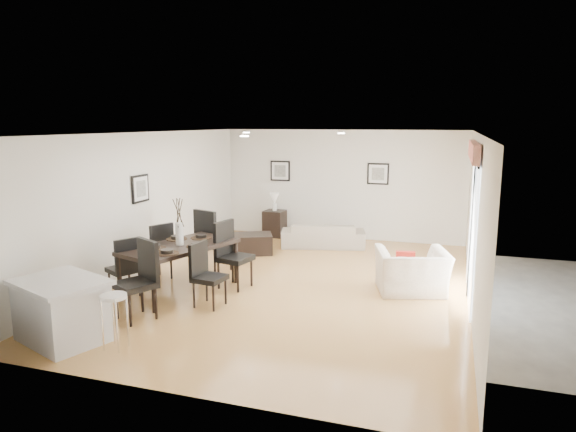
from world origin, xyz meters
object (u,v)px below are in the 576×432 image
(dining_table, at_px, (180,250))
(dining_chair_wnear, at_px, (126,264))
(dining_chair_foot, at_px, (210,237))
(kitchen_island, at_px, (62,310))
(dining_chair_enear, at_px, (205,271))
(side_table, at_px, (275,223))
(dining_chair_wfar, at_px, (159,249))
(dining_chair_head, at_px, (141,275))
(dining_chair_efar, at_px, (230,251))
(armchair, at_px, (412,271))
(coffee_table, at_px, (247,244))
(bar_stool, at_px, (114,302))
(sofa, at_px, (323,235))

(dining_table, height_order, dining_chair_wnear, dining_chair_wnear)
(dining_chair_foot, bearing_deg, kitchen_island, 102.18)
(dining_chair_foot, bearing_deg, dining_chair_wnear, 88.51)
(dining_chair_enear, bearing_deg, side_table, 13.74)
(dining_chair_wfar, xyz_separation_m, dining_chair_head, (0.76, -1.69, 0.06))
(dining_chair_head, bearing_deg, dining_chair_foot, 119.97)
(dining_chair_wfar, bearing_deg, dining_chair_efar, 116.28)
(dining_chair_wnear, xyz_separation_m, dining_chair_wfar, (0.01, 1.00, 0.03))
(armchair, bearing_deg, dining_chair_enear, 12.01)
(coffee_table, xyz_separation_m, bar_stool, (0.25, -5.06, 0.41))
(dining_chair_head, relative_size, side_table, 1.76)
(kitchen_island, bearing_deg, dining_table, 98.07)
(armchair, relative_size, dining_chair_enear, 1.13)
(dining_chair_enear, relative_size, bar_stool, 1.40)
(dining_chair_wfar, distance_m, bar_stool, 2.93)
(dining_chair_efar, relative_size, bar_stool, 1.62)
(dining_chair_enear, distance_m, dining_chair_foot, 1.87)
(dining_chair_wnear, relative_size, side_table, 1.53)
(dining_chair_wfar, height_order, dining_chair_head, dining_chair_head)
(dining_chair_wfar, bearing_deg, side_table, -166.98)
(armchair, height_order, dining_chair_head, dining_chair_head)
(armchair, distance_m, bar_stool, 4.87)
(dining_chair_efar, bearing_deg, side_table, 20.51)
(dining_chair_wfar, bearing_deg, dining_chair_wnear, 23.49)
(sofa, relative_size, dining_chair_efar, 1.64)
(sofa, distance_m, dining_chair_wnear, 4.98)
(dining_table, distance_m, kitchen_island, 2.35)
(dining_chair_efar, relative_size, kitchen_island, 0.81)
(dining_chair_foot, height_order, side_table, dining_chair_foot)
(sofa, relative_size, dining_chair_wfar, 1.80)
(dining_chair_foot, bearing_deg, coffee_table, -74.89)
(dining_chair_enear, xyz_separation_m, coffee_table, (-0.62, 3.27, -0.35))
(dining_chair_enear, distance_m, side_table, 5.14)
(dining_chair_wnear, distance_m, side_table, 5.22)
(side_table, bearing_deg, bar_stool, -87.94)
(dining_chair_head, relative_size, bar_stool, 1.61)
(armchair, distance_m, side_table, 5.06)
(dining_chair_head, xyz_separation_m, coffee_table, (0.04, 4.01, -0.44))
(dining_chair_efar, xyz_separation_m, kitchen_island, (-1.19, -2.79, -0.23))
(sofa, xyz_separation_m, dining_chair_efar, (-0.85, -3.38, 0.38))
(dining_chair_efar, relative_size, dining_chair_head, 1.00)
(dining_table, bearing_deg, dining_chair_head, -69.04)
(dining_chair_efar, distance_m, dining_chair_head, 1.87)
(dining_chair_efar, bearing_deg, dining_table, 138.77)
(dining_chair_wnear, relative_size, dining_chair_wfar, 0.95)
(dining_chair_wfar, xyz_separation_m, bar_stool, (1.04, -2.73, 0.03))
(dining_chair_wfar, xyz_separation_m, dining_chair_foot, (0.67, 0.76, 0.09))
(dining_chair_wnear, relative_size, bar_stool, 1.40)
(dining_chair_foot, bearing_deg, side_table, -72.46)
(dining_table, distance_m, side_table, 4.63)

